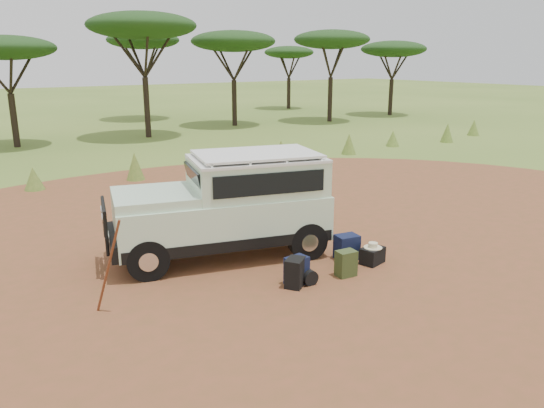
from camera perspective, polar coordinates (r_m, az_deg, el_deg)
ground at (r=10.32m, az=2.88°, el=-6.39°), size 140.00×140.00×0.00m
dirt_clearing at (r=10.32m, az=2.88°, el=-6.37°), size 23.00×23.00×0.01m
grass_fringe at (r=17.67m, az=-14.02°, el=3.78°), size 36.60×1.60×0.90m
acacia_treeline at (r=28.22m, az=-21.71°, el=16.50°), size 46.70×13.20×6.26m
safari_vehicle at (r=10.45m, az=-4.72°, el=-0.39°), size 4.48×2.69×2.05m
walking_staff at (r=8.48m, az=-17.20°, el=-6.48°), size 0.38×0.45×1.54m
backpack_black at (r=9.22m, az=2.50°, el=-7.40°), size 0.47×0.44×0.52m
backpack_navy at (r=9.32m, az=2.67°, el=-7.18°), size 0.41×0.31×0.50m
backpack_olive at (r=9.74m, az=7.96°, el=-6.36°), size 0.37×0.29×0.48m
duffel_navy at (r=10.54m, az=8.04°, el=-4.61°), size 0.49×0.40×0.49m
hard_case at (r=10.42m, az=10.75°, el=-5.48°), size 0.52×0.42×0.32m
stuff_sack at (r=9.39m, az=3.86°, el=-7.77°), size 0.30×0.30×0.28m
safari_hat at (r=10.35m, az=10.81°, el=-4.45°), size 0.35×0.35×0.10m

